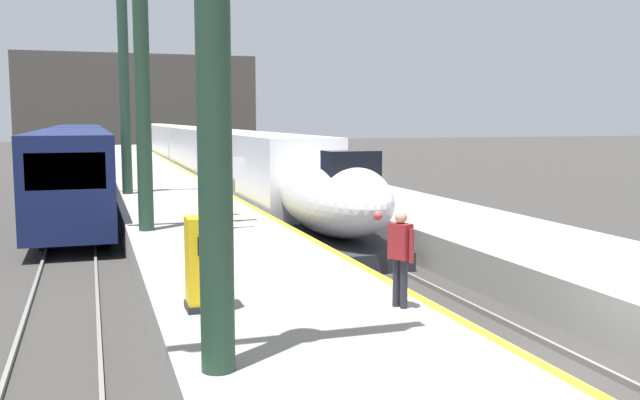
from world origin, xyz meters
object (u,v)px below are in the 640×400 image
object	(u,v)px
highspeed_train_main	(191,149)
rolling_suitcase	(205,207)
station_column_far	(124,61)
ticket_machine_yellow	(208,267)
passenger_mid_platform	(401,251)
passenger_near_edge	(227,186)
regional_train_adjacent	(77,159)
departure_info_board	(230,178)
station_column_mid	(141,40)

from	to	relation	value
highspeed_train_main	rolling_suitcase	distance (m)	31.75
highspeed_train_main	station_column_far	distance (m)	24.54
rolling_suitcase	ticket_machine_yellow	size ratio (longest dim) A/B	0.61
station_column_far	ticket_machine_yellow	bearing A→B (deg)	-88.98
highspeed_train_main	passenger_mid_platform	xyz separation A→B (m)	(-2.37, -43.88, 0.07)
passenger_near_edge	rolling_suitcase	distance (m)	1.03
station_column_far	passenger_mid_platform	xyz separation A→B (m)	(3.53, -20.53, -4.69)
rolling_suitcase	regional_train_adjacent	bearing A→B (deg)	104.19
passenger_near_edge	departure_info_board	bearing A→B (deg)	-99.06
passenger_mid_platform	ticket_machine_yellow	xyz separation A→B (m)	(-3.18, 0.93, -0.25)
highspeed_train_main	departure_info_board	size ratio (longest dim) A/B	35.94
station_column_far	departure_info_board	xyz separation A→B (m)	(2.38, -11.05, -4.17)
station_column_mid	ticket_machine_yellow	world-z (taller)	station_column_mid
station_column_mid	station_column_far	xyz separation A→B (m)	(0.00, 10.54, 0.20)
station_column_far	ticket_machine_yellow	size ratio (longest dim) A/B	5.92
station_column_mid	passenger_mid_platform	xyz separation A→B (m)	(3.53, -9.99, -4.48)
highspeed_train_main	regional_train_adjacent	xyz separation A→B (m)	(-8.10, -14.58, 0.16)
station_column_mid	departure_info_board	size ratio (longest dim) A/B	4.28
passenger_near_edge	departure_info_board	world-z (taller)	departure_info_board
station_column_mid	rolling_suitcase	distance (m)	6.05
highspeed_train_main	passenger_mid_platform	size ratio (longest dim) A/B	45.08
passenger_near_edge	rolling_suitcase	world-z (taller)	passenger_near_edge
station_column_far	rolling_suitcase	xyz separation A→B (m)	(2.08, -8.17, -5.37)
highspeed_train_main	passenger_near_edge	distance (m)	31.64
regional_train_adjacent	rolling_suitcase	xyz separation A→B (m)	(4.28, -16.93, -0.77)
departure_info_board	regional_train_adjacent	bearing A→B (deg)	103.02
highspeed_train_main	ticket_machine_yellow	xyz separation A→B (m)	(-5.55, -42.95, -0.18)
passenger_near_edge	ticket_machine_yellow	size ratio (longest dim) A/B	1.06
rolling_suitcase	departure_info_board	xyz separation A→B (m)	(0.30, -2.89, 1.20)
passenger_near_edge	rolling_suitcase	xyz separation A→B (m)	(-0.77, -0.02, -0.69)
passenger_mid_platform	ticket_machine_yellow	distance (m)	3.32
station_column_far	ticket_machine_yellow	distance (m)	20.22
ticket_machine_yellow	station_column_mid	bearing A→B (deg)	92.21
highspeed_train_main	departure_info_board	bearing A→B (deg)	-95.84
passenger_mid_platform	ticket_machine_yellow	bearing A→B (deg)	163.74
rolling_suitcase	station_column_mid	bearing A→B (deg)	-131.23
passenger_mid_platform	departure_info_board	bearing A→B (deg)	96.89
highspeed_train_main	regional_train_adjacent	bearing A→B (deg)	-119.05
station_column_mid	station_column_far	distance (m)	10.54
passenger_mid_platform	departure_info_board	world-z (taller)	departure_info_board
ticket_machine_yellow	departure_info_board	bearing A→B (deg)	76.63
station_column_far	passenger_mid_platform	bearing A→B (deg)	-80.25
regional_train_adjacent	station_column_far	distance (m)	10.14
station_column_mid	highspeed_train_main	bearing A→B (deg)	80.12
passenger_mid_platform	passenger_near_edge	bearing A→B (deg)	93.15
station_column_far	passenger_near_edge	distance (m)	9.82
passenger_mid_platform	station_column_mid	bearing A→B (deg)	109.45
ticket_machine_yellow	station_column_far	bearing A→B (deg)	91.02
passenger_near_edge	rolling_suitcase	bearing A→B (deg)	-178.55
regional_train_adjacent	station_column_far	world-z (taller)	station_column_far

